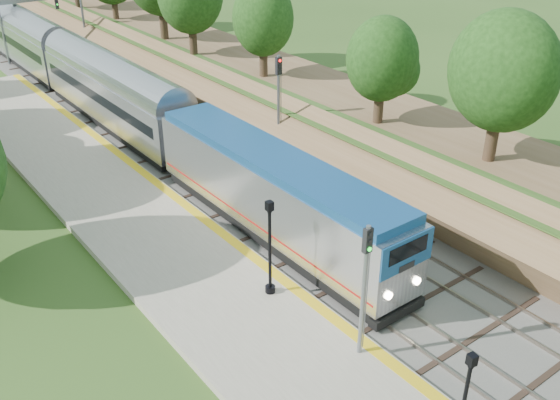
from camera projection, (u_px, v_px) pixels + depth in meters
ground at (490, 387)px, 23.22m from camera, size 320.00×320.00×0.00m
trackbed at (30, 49)px, 66.48m from camera, size 9.50×170.00×0.28m
platform at (163, 245)px, 31.62m from camera, size 6.40×68.00×0.38m
yellow_stripe at (211, 224)px, 33.04m from camera, size 0.55×68.00×0.01m
embankment at (101, 20)px, 70.03m from camera, size 10.64×170.00×11.70m
signal_gantry at (42, 10)px, 60.97m from camera, size 8.40×0.38×6.20m
lamppost_far at (270, 253)px, 26.82m from camera, size 0.45×0.45×4.57m
signal_platform at (365, 278)px, 22.70m from camera, size 0.33×0.27×5.70m
signal_farside at (279, 96)px, 39.53m from camera, size 0.37×0.30×6.80m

